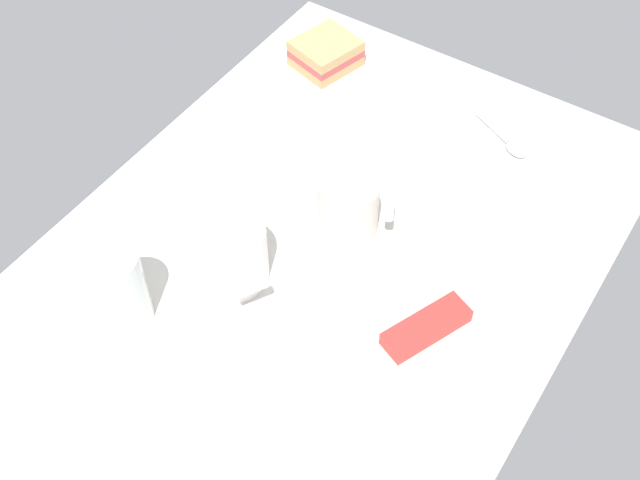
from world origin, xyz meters
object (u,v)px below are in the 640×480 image
(coffee_mug_milky, at_px, (229,252))
(glass_of_milk, at_px, (119,290))
(coffee_mug_black, at_px, (349,206))
(paper_napkin, at_px, (276,441))
(sandwich_main, at_px, (326,53))
(snack_bar, at_px, (426,327))
(spoon, at_px, (508,142))

(coffee_mug_milky, xyz_separation_m, glass_of_milk, (0.12, -0.07, 0.01))
(coffee_mug_black, height_order, paper_napkin, coffee_mug_black)
(sandwich_main, relative_size, paper_napkin, 0.77)
(coffee_mug_milky, bearing_deg, snack_bar, 103.52)
(snack_bar, bearing_deg, coffee_mug_milky, -53.73)
(paper_napkin, bearing_deg, snack_bar, 162.38)
(coffee_mug_black, distance_m, paper_napkin, 0.32)
(sandwich_main, distance_m, snack_bar, 0.51)
(coffee_mug_black, height_order, coffee_mug_milky, coffee_mug_milky)
(sandwich_main, xyz_separation_m, glass_of_milk, (0.53, 0.06, 0.03))
(coffee_mug_black, bearing_deg, paper_napkin, 17.78)
(glass_of_milk, relative_size, snack_bar, 1.02)
(sandwich_main, relative_size, spoon, 1.07)
(sandwich_main, xyz_separation_m, snack_bar, (0.35, 0.37, -0.01))
(paper_napkin, bearing_deg, coffee_mug_milky, -131.11)
(coffee_mug_milky, relative_size, glass_of_milk, 1.04)
(coffee_mug_black, relative_size, snack_bar, 0.90)
(coffee_mug_milky, distance_m, sandwich_main, 0.43)
(sandwich_main, height_order, glass_of_milk, glass_of_milk)
(spoon, bearing_deg, snack_bar, 9.06)
(snack_bar, bearing_deg, coffee_mug_black, -94.88)
(coffee_mug_milky, bearing_deg, spoon, 154.95)
(coffee_mug_milky, bearing_deg, coffee_mug_black, 150.68)
(spoon, xyz_separation_m, snack_bar, (0.35, 0.06, 0.01))
(coffee_mug_black, xyz_separation_m, sandwich_main, (-0.27, -0.21, -0.02))
(paper_napkin, bearing_deg, sandwich_main, -151.66)
(coffee_mug_milky, bearing_deg, paper_napkin, 48.89)
(coffee_mug_black, xyz_separation_m, glass_of_milk, (0.27, -0.15, 0.01))
(coffee_mug_milky, relative_size, sandwich_main, 1.09)
(paper_napkin, bearing_deg, spoon, 178.72)
(coffee_mug_black, bearing_deg, glass_of_milk, -29.45)
(spoon, bearing_deg, glass_of_milk, -26.12)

